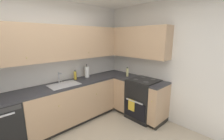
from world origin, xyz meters
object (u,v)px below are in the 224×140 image
at_px(paper_towel_roll, 87,72).
at_px(oil_bottle, 127,72).
at_px(soap_bottle, 75,75).
at_px(dishwasher, 0,127).
at_px(oven_range, 143,99).

relative_size(paper_towel_roll, oil_bottle, 1.41).
bearing_deg(paper_towel_roll, soap_bottle, 176.32).
relative_size(dishwasher, soap_bottle, 4.04).
height_order(dishwasher, oven_range, oven_range).
bearing_deg(paper_towel_roll, oil_bottle, -39.55).
height_order(dishwasher, oil_bottle, oil_bottle).
xyz_separation_m(dishwasher, paper_towel_roll, (1.81, 0.16, 0.61)).
relative_size(oven_range, paper_towel_roll, 3.25).
distance_m(soap_bottle, paper_towel_roll, 0.31).
distance_m(dishwasher, oil_bottle, 2.68).
bearing_deg(oil_bottle, soap_bottle, 148.81).
xyz_separation_m(soap_bottle, paper_towel_roll, (0.31, -0.02, 0.04)).
bearing_deg(dishwasher, oil_bottle, -10.34).
bearing_deg(dishwasher, soap_bottle, 6.87).
distance_m(dishwasher, paper_towel_roll, 1.92).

